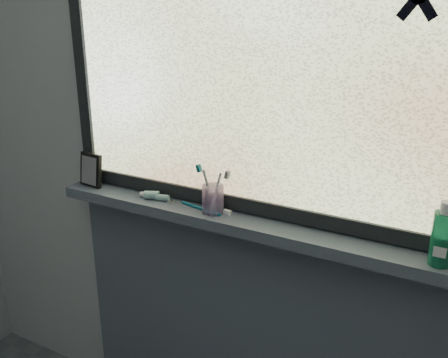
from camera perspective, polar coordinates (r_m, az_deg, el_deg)
wall_back at (r=1.63m, az=5.58°, el=3.39°), size 3.00×0.01×2.50m
windowsill at (r=1.66m, az=4.26°, el=-5.57°), size 1.62×0.14×0.04m
sill_apron at (r=1.97m, az=4.62°, el=-18.45°), size 1.62×0.02×0.98m
window_pane at (r=1.56m, az=5.58°, el=13.11°), size 1.50×0.01×1.00m
frame_bottom at (r=1.68m, az=4.99°, el=-3.41°), size 1.60×0.03×0.05m
frame_left at (r=1.99m, az=-16.01°, el=13.87°), size 0.05×0.03×1.10m
vanity_mirror at (r=2.01m, az=-14.97°, el=1.02°), size 0.11×0.06×0.13m
toothpaste_tube at (r=1.84m, az=-7.80°, el=-1.92°), size 0.17×0.09×0.03m
toothbrush_cup at (r=1.70m, az=-1.28°, el=-2.32°), size 0.08×0.08×0.10m
toothbrush_lying at (r=1.74m, az=-2.65°, el=-3.30°), size 0.22×0.06×0.01m
mouthwash_bottle at (r=1.48m, az=23.78°, el=-5.76°), size 0.08×0.08×0.15m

